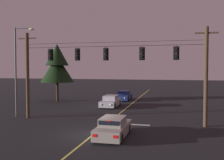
% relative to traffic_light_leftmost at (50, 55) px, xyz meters
% --- Properties ---
extents(ground_plane, '(180.00, 180.00, 0.00)m').
position_rel_traffic_light_leftmost_xyz_m(ground_plane, '(5.61, -4.44, -5.94)').
color(ground_plane, black).
extents(lane_centre_stripe, '(0.14, 60.00, 0.01)m').
position_rel_traffic_light_leftmost_xyz_m(lane_centre_stripe, '(5.61, 6.02, -5.93)').
color(lane_centre_stripe, '#D1C64C').
rests_on(lane_centre_stripe, ground).
extents(stop_bar_paint, '(3.40, 0.36, 0.01)m').
position_rel_traffic_light_leftmost_xyz_m(stop_bar_paint, '(7.51, -0.58, -5.93)').
color(stop_bar_paint, silver).
rests_on(stop_bar_paint, ground).
extents(signal_span_assembly, '(17.73, 0.32, 7.99)m').
position_rel_traffic_light_leftmost_xyz_m(signal_span_assembly, '(5.61, 0.02, -1.79)').
color(signal_span_assembly, '#423021').
rests_on(signal_span_assembly, ground).
extents(traffic_light_leftmost, '(0.48, 0.41, 1.22)m').
position_rel_traffic_light_leftmost_xyz_m(traffic_light_leftmost, '(0.00, 0.00, 0.00)').
color(traffic_light_leftmost, black).
extents(traffic_light_left_inner, '(0.48, 0.41, 1.22)m').
position_rel_traffic_light_leftmost_xyz_m(traffic_light_left_inner, '(2.63, 0.00, 0.00)').
color(traffic_light_left_inner, black).
extents(traffic_light_centre, '(0.48, 0.41, 1.22)m').
position_rel_traffic_light_leftmost_xyz_m(traffic_light_centre, '(5.28, 0.00, 0.00)').
color(traffic_light_centre, black).
extents(traffic_light_right_inner, '(0.48, 0.41, 1.22)m').
position_rel_traffic_light_leftmost_xyz_m(traffic_light_right_inner, '(8.45, 0.00, 0.00)').
color(traffic_light_right_inner, black).
extents(traffic_light_rightmost, '(0.48, 0.41, 1.22)m').
position_rel_traffic_light_leftmost_xyz_m(traffic_light_rightmost, '(11.26, 0.00, 0.00)').
color(traffic_light_rightmost, black).
extents(car_waiting_near_lane, '(1.80, 4.33, 1.39)m').
position_rel_traffic_light_leftmost_xyz_m(car_waiting_near_lane, '(7.13, -4.84, -5.29)').
color(car_waiting_near_lane, gray).
rests_on(car_waiting_near_lane, ground).
extents(car_oncoming_lead, '(1.80, 4.42, 1.39)m').
position_rel_traffic_light_leftmost_xyz_m(car_oncoming_lead, '(3.57, 8.63, -5.29)').
color(car_oncoming_lead, '#A5A5AD').
rests_on(car_oncoming_lead, ground).
extents(car_oncoming_trailing, '(1.80, 4.42, 1.39)m').
position_rel_traffic_light_leftmost_xyz_m(car_oncoming_trailing, '(3.86, 15.57, -5.29)').
color(car_oncoming_trailing, navy).
rests_on(car_oncoming_trailing, ground).
extents(street_lamp_corner, '(2.11, 0.30, 8.62)m').
position_rel_traffic_light_leftmost_xyz_m(street_lamp_corner, '(-3.53, 0.35, -0.81)').
color(street_lamp_corner, '#4C4F54').
rests_on(street_lamp_corner, ground).
extents(tree_verge_near, '(4.71, 4.71, 8.14)m').
position_rel_traffic_light_leftmost_xyz_m(tree_verge_near, '(-5.13, 12.12, -0.76)').
color(tree_verge_near, '#332316').
rests_on(tree_verge_near, ground).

